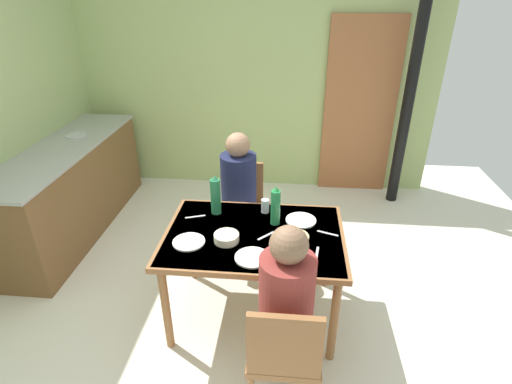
{
  "coord_description": "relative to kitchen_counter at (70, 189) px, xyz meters",
  "views": [
    {
      "loc": [
        0.5,
        -2.24,
        2.27
      ],
      "look_at": [
        0.27,
        0.21,
        0.98
      ],
      "focal_mm": 28.02,
      "sensor_mm": 36.0,
      "label": 1
    }
  ],
  "objects": [
    {
      "name": "cutlery_knife_near",
      "position": [
        2.37,
        -1.23,
        0.28
      ],
      "size": [
        0.04,
        0.15,
        0.0
      ],
      "primitive_type": "cube",
      "rotation": [
        0.0,
        0.0,
        4.58
      ],
      "color": "silver",
      "rests_on": "dining_table"
    },
    {
      "name": "person_near_diner",
      "position": [
        2.19,
        -1.7,
        0.33
      ],
      "size": [
        0.3,
        0.37,
        0.77
      ],
      "color": "#943336",
      "rests_on": "ground_plane"
    },
    {
      "name": "cutlery_knife_far",
      "position": [
        2.46,
        -0.99,
        0.28
      ],
      "size": [
        0.15,
        0.07,
        0.0
      ],
      "primitive_type": "cube",
      "rotation": [
        0.0,
        0.0,
        2.8
      ],
      "color": "silver",
      "rests_on": "dining_table"
    },
    {
      "name": "door_wooden",
      "position": [
        2.93,
        1.21,
        0.55
      ],
      "size": [
        0.8,
        0.05,
        2.0
      ],
      "primitive_type": "cube",
      "color": "#9F5E36",
      "rests_on": "ground_plane"
    },
    {
      "name": "water_bottle_green_far",
      "position": [
        2.09,
        -0.89,
        0.42
      ],
      "size": [
        0.07,
        0.07,
        0.3
      ],
      "color": "#27854A",
      "rests_on": "dining_table"
    },
    {
      "name": "kitchen_counter",
      "position": [
        0.0,
        0.0,
        0.0
      ],
      "size": [
        0.61,
        2.13,
        0.91
      ],
      "color": "brown",
      "rests_on": "ground_plane"
    },
    {
      "name": "wall_back",
      "position": [
        1.68,
        1.29,
        0.81
      ],
      "size": [
        4.22,
        0.1,
        2.51
      ],
      "primitive_type": "cube",
      "color": "#A8BD74",
      "rests_on": "ground_plane"
    },
    {
      "name": "dining_table",
      "position": [
        1.95,
        -1.04,
        0.2
      ],
      "size": [
        1.25,
        0.89,
        0.73
      ],
      "color": "#905D35",
      "rests_on": "ground_plane"
    },
    {
      "name": "cutlery_fork_near",
      "position": [
        1.49,
        -0.85,
        0.28
      ],
      "size": [
        0.15,
        0.07,
        0.0
      ],
      "primitive_type": "cube",
      "rotation": [
        0.0,
        0.0,
        0.34
      ],
      "color": "silver",
      "rests_on": "dining_table"
    },
    {
      "name": "cutlery_fork_far",
      "position": [
        2.03,
        -1.06,
        0.28
      ],
      "size": [
        0.11,
        0.12,
        0.0
      ],
      "primitive_type": "cube",
      "rotation": [
        0.0,
        0.0,
        3.95
      ],
      "color": "silver",
      "rests_on": "dining_table"
    },
    {
      "name": "person_far_diner",
      "position": [
        1.75,
        -0.38,
        0.33
      ],
      "size": [
        0.3,
        0.37,
        0.77
      ],
      "rotation": [
        0.0,
        0.0,
        3.14
      ],
      "color": "#1F2342",
      "rests_on": "ground_plane"
    },
    {
      "name": "chair_near_diner",
      "position": [
        2.19,
        -1.83,
        0.05
      ],
      "size": [
        0.4,
        0.4,
        0.87
      ],
      "color": "#905D35",
      "rests_on": "ground_plane"
    },
    {
      "name": "bread_plate_sliced",
      "position": [
        2.23,
        -1.06,
        0.28
      ],
      "size": [
        0.19,
        0.19,
        0.02
      ],
      "primitive_type": "cylinder",
      "color": "#DBB77A",
      "rests_on": "dining_table"
    },
    {
      "name": "drinking_glass_by_near_diner",
      "position": [
        2.0,
        -0.73,
        0.33
      ],
      "size": [
        0.06,
        0.06,
        0.11
      ],
      "primitive_type": "cylinder",
      "color": "silver",
      "rests_on": "dining_table"
    },
    {
      "name": "chair_far_diner",
      "position": [
        1.75,
        -0.24,
        0.05
      ],
      "size": [
        0.4,
        0.4,
        0.87
      ],
      "rotation": [
        0.0,
        0.0,
        3.14
      ],
      "color": "#905D35",
      "rests_on": "ground_plane"
    },
    {
      "name": "stove_pipe_column",
      "position": [
        3.38,
        0.94,
        0.81
      ],
      "size": [
        0.12,
        0.12,
        2.51
      ],
      "primitive_type": "cylinder",
      "color": "black",
      "rests_on": "ground_plane"
    },
    {
      "name": "dinner_plate_near_right",
      "position": [
        1.96,
        -1.32,
        0.28
      ],
      "size": [
        0.22,
        0.22,
        0.01
      ],
      "primitive_type": "cylinder",
      "color": "white",
      "rests_on": "dining_table"
    },
    {
      "name": "serving_bowl_center",
      "position": [
        1.77,
        -1.14,
        0.3
      ],
      "size": [
        0.17,
        0.17,
        0.05
      ],
      "primitive_type": "cylinder",
      "color": "#F2E6C2",
      "rests_on": "dining_table"
    },
    {
      "name": "dinner_plate_near_left",
      "position": [
        1.52,
        -1.19,
        0.28
      ],
      "size": [
        0.22,
        0.22,
        0.01
      ],
      "primitive_type": "cylinder",
      "color": "white",
      "rests_on": "dining_table"
    },
    {
      "name": "water_bottle_green_near",
      "position": [
        1.64,
        -0.78,
        0.42
      ],
      "size": [
        0.08,
        0.08,
        0.31
      ],
      "color": "#267849",
      "rests_on": "dining_table"
    },
    {
      "name": "ground_plane",
      "position": [
        1.68,
        -1.1,
        -0.45
      ],
      "size": [
        6.23,
        6.23,
        0.0
      ],
      "primitive_type": "plane",
      "color": "silver"
    },
    {
      "name": "dinner_plate_far_center",
      "position": [
        2.27,
        -0.84,
        0.28
      ],
      "size": [
        0.22,
        0.22,
        0.01
      ],
      "primitive_type": "cylinder",
      "color": "white",
      "rests_on": "dining_table"
    }
  ]
}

